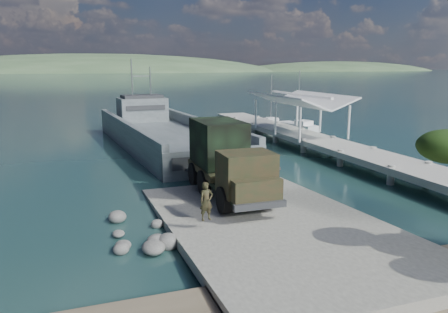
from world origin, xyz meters
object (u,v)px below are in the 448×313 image
soldier (206,209)px  pier (304,131)px  sailboat_far (271,123)px  landing_craft (165,139)px  sailboat_near (299,127)px  military_truck (227,160)px

soldier → pier: bearing=40.5°
soldier → sailboat_far: size_ratio=0.26×
landing_craft → soldier: size_ratio=17.67×
pier → sailboat_near: bearing=63.4°
military_truck → landing_craft: bearing=89.8°
soldier → sailboat_near: sailboat_near is taller
soldier → sailboat_far: 40.04m
landing_craft → sailboat_near: landing_craft is taller
pier → sailboat_near: 11.78m
sailboat_far → pier: bearing=-89.0°
landing_craft → soldier: 24.52m
sailboat_far → military_truck: bearing=-105.6°
pier → landing_craft: size_ratio=1.35×
landing_craft → sailboat_far: 19.77m
soldier → sailboat_near: size_ratio=0.24×
landing_craft → military_truck: 19.47m
landing_craft → sailboat_near: (18.49, 5.79, -0.37)m
pier → military_truck: bearing=-132.7°
sailboat_far → sailboat_near: bearing=-55.7°
landing_craft → sailboat_near: 19.38m
military_truck → pier: bearing=48.0°
sailboat_near → soldier: bearing=-134.9°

